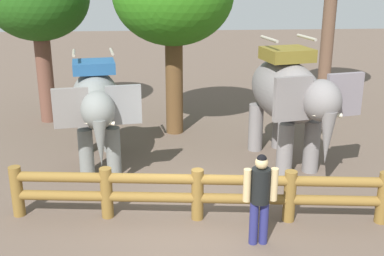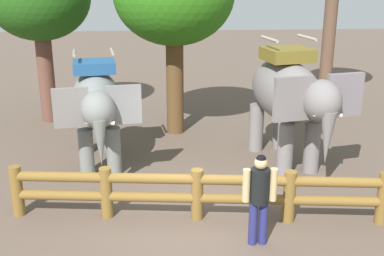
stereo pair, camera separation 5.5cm
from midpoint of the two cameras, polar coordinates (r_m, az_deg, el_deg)
name	(u,v)px [view 1 (the left image)]	position (r m, az deg, el deg)	size (l,w,h in m)	color
ground_plane	(197,214)	(10.01, 0.39, -10.04)	(60.00, 60.00, 0.00)	brown
log_fence	(197,191)	(9.57, 0.48, -7.37)	(7.38, 1.04, 1.05)	brown
elephant_near_left	(96,104)	(12.00, -11.29, 2.78)	(1.94, 3.40, 2.87)	slate
elephant_center	(289,95)	(12.10, 11.21, 3.77)	(2.31, 3.79, 3.18)	slate
tourist_woman_in_black	(260,193)	(8.66, 7.82, -7.59)	(0.61, 0.33, 1.73)	navy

